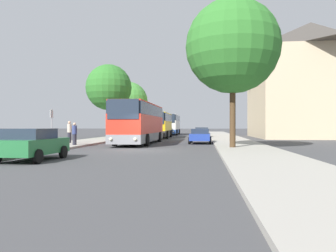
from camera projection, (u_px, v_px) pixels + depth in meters
The scene contains 16 objects.
ground_plane at pixel (141, 150), 21.74m from camera, with size 300.00×300.00×0.00m, color #424244.
sidewalk_left at pixel (41, 148), 22.49m from camera, with size 4.00×120.00×0.15m, color #A39E93.
sidewalk_right at pixel (248, 150), 20.99m from camera, with size 4.00×120.00×0.15m, color #A39E93.
building_right_background at pixel (311, 80), 44.38m from camera, with size 14.83×15.51×15.66m.
bus_front at pixel (140, 123), 29.32m from camera, with size 2.93×12.07×3.57m.
bus_middle at pixel (159, 125), 43.55m from camera, with size 3.06×10.78×3.27m.
bus_rear at pixel (171, 124), 58.28m from camera, with size 2.94×11.26×3.54m.
parked_car_left_curb at pixel (32, 144), 15.31m from camera, with size 2.19×3.96×1.50m.
parked_car_right_near at pixel (200, 136), 29.74m from camera, with size 2.07×4.01×1.34m.
parked_car_right_far at pixel (201, 132), 44.14m from camera, with size 2.25×4.67×1.39m.
bus_stop_sign at pixel (52, 123), 24.34m from camera, with size 0.08×0.45×2.72m.
pedestrian_waiting_near at pixel (69, 132), 28.12m from camera, with size 0.36×0.36×1.87m.
pedestrian_waiting_far at pixel (75, 134), 25.08m from camera, with size 0.36×0.36×1.71m.
tree_left_near at pixel (109, 88), 38.73m from camera, with size 5.41×5.41×8.71m.
tree_left_far at pixel (128, 101), 46.34m from camera, with size 5.51×5.51×7.68m.
tree_right_near at pixel (233, 47), 22.40m from camera, with size 6.45×6.45×10.14m.
Camera 1 is at (4.11, -21.42, 1.64)m, focal length 35.00 mm.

